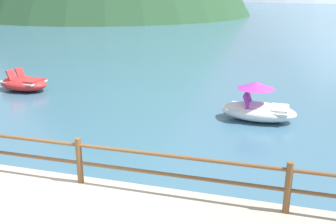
{
  "coord_description": "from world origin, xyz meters",
  "views": [
    {
      "loc": [
        3.64,
        -4.76,
        4.15
      ],
      "look_at": [
        0.83,
        5.0,
        0.9
      ],
      "focal_mm": 41.81,
      "sensor_mm": 36.0,
      "label": 1
    }
  ],
  "objects": [
    {
      "name": "ground_plane",
      "position": [
        0.0,
        40.0,
        0.0
      ],
      "size": [
        200.0,
        200.0,
        0.0
      ],
      "primitive_type": "plane",
      "color": "#38607A"
    },
    {
      "name": "dock_railing",
      "position": [
        0.0,
        1.55,
        0.98
      ],
      "size": [
        23.92,
        0.12,
        0.95
      ],
      "color": "brown",
      "rests_on": "promenade_dock"
    },
    {
      "name": "pedal_boat_1",
      "position": [
        -6.6,
        8.91,
        0.31
      ],
      "size": [
        2.29,
        1.45,
        0.9
      ],
      "color": "red",
      "rests_on": "ground"
    },
    {
      "name": "pedal_boat_3",
      "position": [
        3.11,
        7.7,
        0.42
      ],
      "size": [
        2.49,
        1.4,
        1.27
      ],
      "color": "white",
      "rests_on": "ground"
    }
  ]
}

